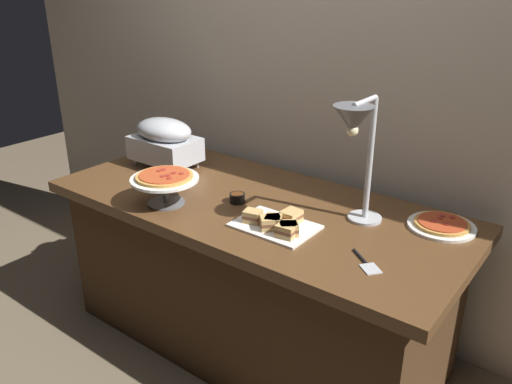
# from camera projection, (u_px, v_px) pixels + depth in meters

# --- Properties ---
(ground_plane) EXTENTS (8.00, 8.00, 0.00)m
(ground_plane) POSITION_uv_depth(u_px,v_px,m) (254.00, 339.00, 2.62)
(ground_plane) COLOR brown
(back_wall) EXTENTS (4.40, 0.04, 2.40)m
(back_wall) POSITION_uv_depth(u_px,v_px,m) (317.00, 85.00, 2.51)
(back_wall) COLOR #B7A893
(back_wall) RESTS_ON ground_plane
(buffet_table) EXTENTS (1.90, 0.84, 0.76)m
(buffet_table) POSITION_uv_depth(u_px,v_px,m) (254.00, 274.00, 2.46)
(buffet_table) COLOR brown
(buffet_table) RESTS_ON ground_plane
(chafing_dish) EXTENTS (0.35, 0.23, 0.26)m
(chafing_dish) POSITION_uv_depth(u_px,v_px,m) (165.00, 140.00, 2.68)
(chafing_dish) COLOR #B7BABF
(chafing_dish) RESTS_ON buffet_table
(heat_lamp) EXTENTS (0.15, 0.32, 0.52)m
(heat_lamp) POSITION_uv_depth(u_px,v_px,m) (356.00, 133.00, 1.89)
(heat_lamp) COLOR #B7BABF
(heat_lamp) RESTS_ON buffet_table
(pizza_plate_front) EXTENTS (0.27, 0.27, 0.03)m
(pizza_plate_front) POSITION_uv_depth(u_px,v_px,m) (442.00, 225.00, 2.08)
(pizza_plate_front) COLOR white
(pizza_plate_front) RESTS_ON buffet_table
(pizza_plate_center) EXTENTS (0.30, 0.30, 0.14)m
(pizza_plate_center) POSITION_uv_depth(u_px,v_px,m) (165.00, 180.00, 2.26)
(pizza_plate_center) COLOR #595B60
(pizza_plate_center) RESTS_ON buffet_table
(sandwich_platter) EXTENTS (0.32, 0.23, 0.06)m
(sandwich_platter) POSITION_uv_depth(u_px,v_px,m) (277.00, 224.00, 2.06)
(sandwich_platter) COLOR white
(sandwich_platter) RESTS_ON buffet_table
(sauce_cup_near) EXTENTS (0.07, 0.07, 0.04)m
(sauce_cup_near) POSITION_uv_depth(u_px,v_px,m) (180.00, 180.00, 2.50)
(sauce_cup_near) COLOR black
(sauce_cup_near) RESTS_ON buffet_table
(sauce_cup_far) EXTENTS (0.07, 0.07, 0.04)m
(sauce_cup_far) POSITION_uv_depth(u_px,v_px,m) (237.00, 198.00, 2.30)
(sauce_cup_far) COLOR black
(sauce_cup_far) RESTS_ON buffet_table
(serving_spatula) EXTENTS (0.16, 0.13, 0.01)m
(serving_spatula) POSITION_uv_depth(u_px,v_px,m) (365.00, 263.00, 1.83)
(serving_spatula) COLOR #B7BABF
(serving_spatula) RESTS_ON buffet_table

